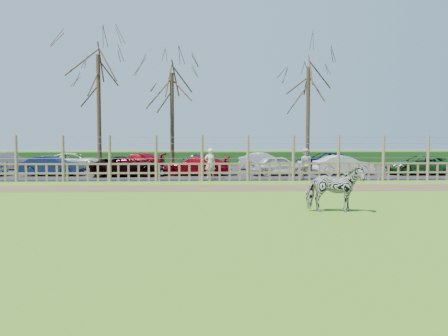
{
  "coord_description": "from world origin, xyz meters",
  "views": [
    {
      "loc": [
        0.25,
        -19.14,
        2.61
      ],
      "look_at": [
        1.0,
        2.5,
        1.1
      ],
      "focal_mm": 40.0,
      "sensor_mm": 36.0,
      "label": 1
    }
  ],
  "objects_px": {
    "crow": "(334,188)",
    "car_7": "(7,161)",
    "tree_left": "(98,85)",
    "car_6": "(420,165)",
    "car_9": "(136,161)",
    "car_2": "(127,166)",
    "visitor_a": "(210,164)",
    "car_3": "(196,165)",
    "car_11": "(264,161)",
    "car_5": "(343,165)",
    "tree_mid": "(172,98)",
    "visitor_b": "(305,164)",
    "tree_right": "(308,94)",
    "car_12": "(324,161)",
    "car_10": "(205,161)",
    "car_4": "(280,166)",
    "car_1": "(52,166)",
    "zebra": "(335,189)",
    "car_8": "(74,161)"
  },
  "relations": [
    {
      "from": "tree_right",
      "to": "car_2",
      "type": "bearing_deg",
      "value": -164.68
    },
    {
      "from": "visitor_a",
      "to": "car_4",
      "type": "bearing_deg",
      "value": -162.82
    },
    {
      "from": "car_12",
      "to": "car_1",
      "type": "bearing_deg",
      "value": -79.99
    },
    {
      "from": "car_7",
      "to": "visitor_a",
      "type": "bearing_deg",
      "value": -111.46
    },
    {
      "from": "car_10",
      "to": "car_11",
      "type": "relative_size",
      "value": 0.97
    },
    {
      "from": "visitor_a",
      "to": "car_1",
      "type": "xyz_separation_m",
      "value": [
        -9.59,
        2.48,
        -0.26
      ]
    },
    {
      "from": "zebra",
      "to": "car_9",
      "type": "relative_size",
      "value": 0.45
    },
    {
      "from": "tree_mid",
      "to": "car_9",
      "type": "distance_m",
      "value": 5.62
    },
    {
      "from": "car_10",
      "to": "car_11",
      "type": "bearing_deg",
      "value": -89.72
    },
    {
      "from": "car_10",
      "to": "car_4",
      "type": "bearing_deg",
      "value": -136.78
    },
    {
      "from": "car_6",
      "to": "car_9",
      "type": "height_order",
      "value": "same"
    },
    {
      "from": "car_5",
      "to": "crow",
      "type": "bearing_deg",
      "value": 155.44
    },
    {
      "from": "car_3",
      "to": "car_11",
      "type": "relative_size",
      "value": 1.14
    },
    {
      "from": "car_10",
      "to": "crow",
      "type": "bearing_deg",
      "value": -154.45
    },
    {
      "from": "car_4",
      "to": "car_2",
      "type": "bearing_deg",
      "value": 87.28
    },
    {
      "from": "crow",
      "to": "car_4",
      "type": "xyz_separation_m",
      "value": [
        -1.39,
        7.68,
        0.54
      ]
    },
    {
      "from": "car_12",
      "to": "car_6",
      "type": "bearing_deg",
      "value": 42.08
    },
    {
      "from": "crow",
      "to": "car_7",
      "type": "height_order",
      "value": "car_7"
    },
    {
      "from": "zebra",
      "to": "tree_left",
      "type": "bearing_deg",
      "value": 38.79
    },
    {
      "from": "car_12",
      "to": "visitor_a",
      "type": "bearing_deg",
      "value": -53.42
    },
    {
      "from": "tree_left",
      "to": "car_7",
      "type": "bearing_deg",
      "value": 152.32
    },
    {
      "from": "visitor_a",
      "to": "car_2",
      "type": "height_order",
      "value": "visitor_a"
    },
    {
      "from": "car_3",
      "to": "car_12",
      "type": "distance_m",
      "value": 10.13
    },
    {
      "from": "tree_left",
      "to": "car_5",
      "type": "distance_m",
      "value": 16.04
    },
    {
      "from": "tree_left",
      "to": "car_2",
      "type": "bearing_deg",
      "value": -40.21
    },
    {
      "from": "visitor_b",
      "to": "car_6",
      "type": "distance_m",
      "value": 8.26
    },
    {
      "from": "tree_left",
      "to": "tree_mid",
      "type": "height_order",
      "value": "tree_left"
    },
    {
      "from": "car_7",
      "to": "tree_mid",
      "type": "bearing_deg",
      "value": -97.16
    },
    {
      "from": "car_1",
      "to": "visitor_b",
      "type": "bearing_deg",
      "value": -97.8
    },
    {
      "from": "car_5",
      "to": "car_12",
      "type": "height_order",
      "value": "same"
    },
    {
      "from": "car_4",
      "to": "car_6",
      "type": "xyz_separation_m",
      "value": [
        8.84,
        0.33,
        0.0
      ]
    },
    {
      "from": "car_8",
      "to": "car_7",
      "type": "bearing_deg",
      "value": 82.15
    },
    {
      "from": "car_8",
      "to": "car_4",
      "type": "bearing_deg",
      "value": -115.34
    },
    {
      "from": "car_2",
      "to": "car_6",
      "type": "distance_m",
      "value": 18.1
    },
    {
      "from": "tree_right",
      "to": "car_5",
      "type": "height_order",
      "value": "tree_right"
    },
    {
      "from": "zebra",
      "to": "car_7",
      "type": "height_order",
      "value": "zebra"
    },
    {
      "from": "car_3",
      "to": "car_7",
      "type": "height_order",
      "value": "same"
    },
    {
      "from": "car_6",
      "to": "car_10",
      "type": "xyz_separation_m",
      "value": [
        -13.43,
        4.58,
        0.0
      ]
    },
    {
      "from": "car_9",
      "to": "zebra",
      "type": "bearing_deg",
      "value": 30.12
    },
    {
      "from": "car_8",
      "to": "car_12",
      "type": "bearing_deg",
      "value": -95.44
    },
    {
      "from": "car_1",
      "to": "tree_left",
      "type": "bearing_deg",
      "value": -63.85
    },
    {
      "from": "car_4",
      "to": "tree_left",
      "type": "bearing_deg",
      "value": 78.59
    },
    {
      "from": "car_3",
      "to": "car_11",
      "type": "height_order",
      "value": "same"
    },
    {
      "from": "tree_right",
      "to": "car_9",
      "type": "height_order",
      "value": "tree_right"
    },
    {
      "from": "tree_left",
      "to": "car_5",
      "type": "height_order",
      "value": "tree_left"
    },
    {
      "from": "car_10",
      "to": "tree_right",
      "type": "bearing_deg",
      "value": -105.89
    },
    {
      "from": "tree_mid",
      "to": "visitor_b",
      "type": "distance_m",
      "value": 9.98
    },
    {
      "from": "car_2",
      "to": "car_3",
      "type": "height_order",
      "value": "same"
    },
    {
      "from": "visitor_b",
      "to": "car_6",
      "type": "relative_size",
      "value": 0.4
    },
    {
      "from": "car_2",
      "to": "car_10",
      "type": "distance_m",
      "value": 6.94
    }
  ]
}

